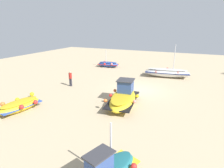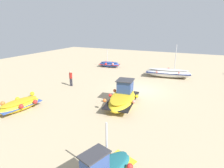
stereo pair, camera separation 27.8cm
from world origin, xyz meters
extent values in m
plane|color=tan|center=(0.00, 0.00, 0.00)|extent=(59.02, 59.02, 0.00)
ellipsoid|color=#1A565F|center=(11.92, 2.11, 0.66)|extent=(2.97, 1.78, 0.16)
cube|color=#2D4784|center=(12.39, 1.96, 1.14)|extent=(1.14, 0.92, 0.86)
cube|color=#333338|center=(12.39, 1.96, 1.60)|extent=(1.32, 1.06, 0.06)
cylinder|color=#B7B7BC|center=(11.76, 2.17, 1.69)|extent=(0.08, 0.08, 1.96)
sphere|color=red|center=(11.27, 3.01, 0.55)|extent=(0.28, 0.28, 0.28)
sphere|color=red|center=(11.29, 1.63, 0.62)|extent=(0.28, 0.28, 0.28)
sphere|color=orange|center=(12.14, 1.35, 0.57)|extent=(0.28, 0.28, 0.28)
ellipsoid|color=white|center=(-6.26, 1.61, 0.53)|extent=(2.73, 5.67, 1.20)
cube|color=navy|center=(-6.26, 1.61, 0.58)|extent=(2.70, 5.46, 0.24)
ellipsoid|color=beige|center=(-6.26, 1.61, 0.97)|extent=(2.34, 4.98, 0.30)
cylinder|color=#B7B7BC|center=(-6.36, 2.33, 2.55)|extent=(0.08, 0.08, 3.00)
sphere|color=#EA7F75|center=(-5.36, 3.02, 0.92)|extent=(0.26, 0.26, 0.26)
sphere|color=red|center=(-7.33, 1.47, 0.84)|extent=(0.26, 0.26, 0.26)
sphere|color=#EA7F75|center=(-5.03, 0.49, 0.83)|extent=(0.26, 0.26, 0.26)
ellipsoid|color=gold|center=(4.26, -0.19, 0.45)|extent=(4.90, 2.50, 0.93)
cube|color=black|center=(4.26, -0.19, 0.49)|extent=(4.72, 2.53, 0.11)
ellipsoid|color=gold|center=(4.26, -0.19, 0.82)|extent=(4.31, 2.19, 0.18)
cube|color=#2D4784|center=(3.41, -0.30, 1.38)|extent=(1.39, 1.31, 0.98)
cube|color=#333338|center=(3.41, -0.30, 1.90)|extent=(1.61, 1.52, 0.06)
sphere|color=orange|center=(5.70, -1.06, 0.79)|extent=(0.28, 0.28, 0.28)
sphere|color=#EA7F75|center=(4.77, 0.94, 0.70)|extent=(0.28, 0.28, 0.28)
sphere|color=red|center=(4.39, -1.24, 0.75)|extent=(0.28, 0.28, 0.28)
sphere|color=yellow|center=(3.47, 0.77, 0.68)|extent=(0.28, 0.28, 0.28)
sphere|color=orange|center=(3.09, -1.41, 0.72)|extent=(0.28, 0.28, 0.28)
ellipsoid|color=#2D4C9E|center=(-8.62, -7.64, 0.39)|extent=(1.63, 3.34, 0.78)
cube|color=maroon|center=(-8.62, -7.64, 0.43)|extent=(1.67, 3.21, 0.07)
ellipsoid|color=navy|center=(-8.62, -7.64, 0.71)|extent=(1.43, 2.93, 0.13)
cylinder|color=#B7B7BC|center=(-8.59, -7.97, 1.71)|extent=(0.08, 0.08, 1.87)
sphere|color=red|center=(-9.30, -8.56, 0.62)|extent=(0.31, 0.31, 0.31)
sphere|color=red|center=(-7.82, -7.84, 0.60)|extent=(0.31, 0.31, 0.31)
sphere|color=orange|center=(-9.42, -7.44, 0.61)|extent=(0.31, 0.31, 0.31)
sphere|color=#EA7F75|center=(-7.94, -6.72, 0.65)|extent=(0.31, 0.31, 0.31)
ellipsoid|color=gold|center=(8.44, -6.95, 0.38)|extent=(3.44, 1.71, 0.81)
cube|color=#2D4C9E|center=(8.44, -6.95, 0.42)|extent=(3.31, 1.70, 0.12)
ellipsoid|color=gold|center=(8.44, -6.95, 0.70)|extent=(3.02, 1.48, 0.17)
sphere|color=red|center=(7.70, -6.10, 0.57)|extent=(0.34, 0.34, 0.34)
sphere|color=yellow|center=(8.04, -7.63, 0.64)|extent=(0.34, 0.34, 0.34)
sphere|color=red|center=(8.84, -6.28, 0.59)|extent=(0.34, 0.34, 0.34)
sphere|color=orange|center=(9.18, -7.80, 0.67)|extent=(0.34, 0.34, 0.34)
cylinder|color=#2D2D38|center=(1.82, -7.17, 0.43)|extent=(0.14, 0.14, 0.85)
cylinder|color=#2D2D38|center=(1.79, -7.02, 0.43)|extent=(0.14, 0.14, 0.85)
cylinder|color=maroon|center=(1.81, -7.10, 1.14)|extent=(0.32, 0.32, 0.57)
sphere|color=tan|center=(1.81, -7.10, 1.53)|extent=(0.22, 0.22, 0.22)
cylinder|color=#3F3F42|center=(6.04, -8.22, 0.08)|extent=(0.08, 0.08, 0.15)
sphere|color=yellow|center=(6.04, -8.22, 0.34)|extent=(0.37, 0.37, 0.37)
camera|label=1|loc=(17.76, 4.92, 6.28)|focal=30.76mm
camera|label=2|loc=(17.65, 5.18, 6.28)|focal=30.76mm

